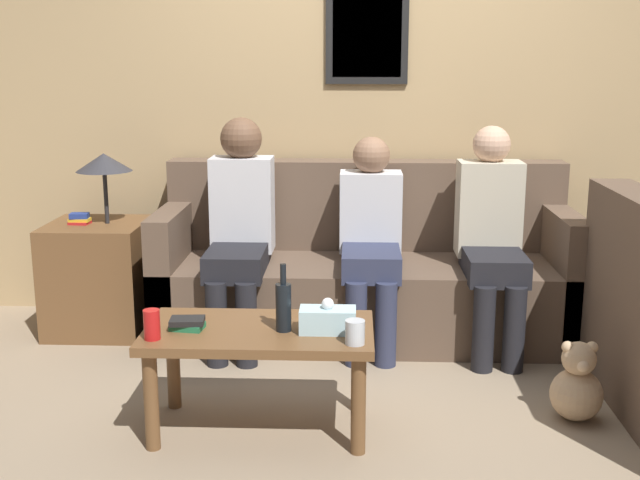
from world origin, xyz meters
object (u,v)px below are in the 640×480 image
Objects in this scene: wine_bottle at (283,306)px; person_middle at (371,234)px; person_right at (492,232)px; teddy_bear at (577,386)px; coffee_table at (259,344)px; person_left at (240,223)px; drinking_glass at (355,332)px; couch_main at (365,276)px.

wine_bottle is 0.25× the size of person_middle.
person_right reaches higher than teddy_bear.
person_middle reaches higher than teddy_bear.
coffee_table is 0.77× the size of person_left.
teddy_bear is (0.25, -0.89, -0.49)m from person_right.
person_right is at bearing 59.18° from drinking_glass.
teddy_bear is (0.89, -0.95, -0.46)m from person_middle.
couch_main is at bearing 161.52° from person_right.
person_right reaches higher than person_middle.
couch_main is 0.77m from person_right.
person_right is at bearing -1.67° from person_left.
teddy_bear is (1.37, 0.15, -0.23)m from coffee_table.
couch_main reaches higher than wine_bottle.
couch_main is 2.04× the size of person_middle.
person_middle reaches higher than drinking_glass.
person_left is at bearing 149.80° from teddy_bear.
couch_main is 1.93× the size of person_right.
person_right reaches higher than coffee_table.
person_right is (0.72, 1.21, 0.15)m from drinking_glass.
teddy_bear is (0.91, -1.11, -0.18)m from couch_main.
teddy_bear is (1.26, 0.18, -0.41)m from wine_bottle.
person_middle reaches higher than wine_bottle.
person_middle is (0.38, 1.13, 0.06)m from wine_bottle.
person_left is (-0.63, 1.25, 0.17)m from drinking_glass.
person_middle is at bearing 86.21° from drinking_glass.
person_left is at bearing 116.61° from drinking_glass.
person_middle is 3.15× the size of teddy_bear.
drinking_glass is (0.40, -0.17, 0.12)m from coffee_table.
drinking_glass is at bearing -161.57° from teddy_bear.
teddy_bear is at bearing 6.25° from coffee_table.
wine_bottle is 1.48m from person_right.
person_left is (-0.33, 1.11, 0.11)m from wine_bottle.
person_left reaches higher than person_middle.
couch_main is 1.45m from drinking_glass.
couch_main reaches higher than coffee_table.
person_left is (-0.69, -0.18, 0.34)m from couch_main.
drinking_glass is at bearing -26.15° from wine_bottle.
wine_bottle is at bearing -133.56° from person_right.
coffee_table is at bearing -78.03° from person_left.
drinking_glass is 1.28m from person_middle.
person_left is at bearing 101.97° from coffee_table.
person_left reaches higher than coffee_table.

